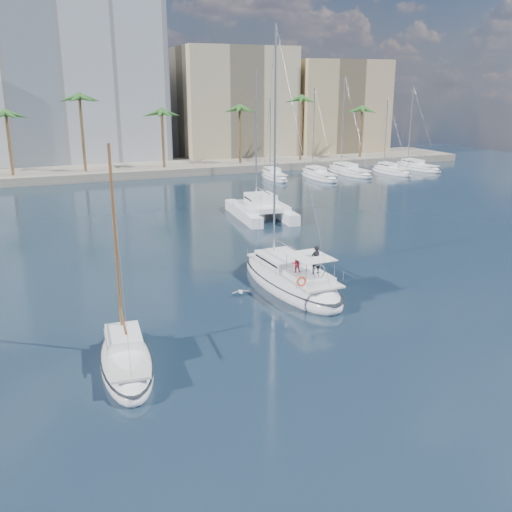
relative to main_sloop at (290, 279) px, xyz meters
name	(u,v)px	position (x,y,z in m)	size (l,w,h in m)	color
ground	(284,304)	(-1.77, -2.88, -0.55)	(160.00, 160.00, 0.00)	black
quay	(124,170)	(-1.77, 58.12, 0.05)	(120.00, 14.00, 1.20)	gray
building_modern	(32,82)	(-13.77, 70.12, 13.45)	(42.00, 16.00, 28.00)	silver
building_beige	(234,105)	(20.23, 67.12, 9.45)	(20.00, 14.00, 20.00)	tan
building_tan_right	(335,110)	(40.23, 65.12, 8.45)	(18.00, 12.00, 18.00)	tan
palm_centre	(124,108)	(-1.77, 54.12, 9.73)	(3.60, 3.60, 12.30)	brown
palm_right	(326,105)	(32.23, 54.12, 9.73)	(3.60, 3.60, 12.30)	brown
main_sloop	(290,279)	(0.00, 0.00, 0.00)	(4.50, 12.50, 18.29)	white
small_sloop	(126,360)	(-12.71, -7.76, -0.13)	(3.21, 8.25, 11.59)	white
catamaran	(261,207)	(6.47, 20.97, 0.55)	(5.87, 10.58, 15.13)	white
seagull	(240,292)	(-3.88, -0.41, -0.25)	(1.17, 0.50, 0.22)	silver
moored_yacht_a	(274,179)	(18.23, 44.12, -0.55)	(2.72, 9.35, 11.90)	white
moored_yacht_b	(319,178)	(24.73, 42.12, -0.55)	(3.14, 10.78, 13.72)	white
moored_yacht_c	(349,174)	(31.23, 44.12, -0.55)	(3.55, 12.21, 15.54)	white
moored_yacht_d	(391,173)	(37.73, 42.12, -0.55)	(2.72, 9.35, 11.90)	white
moored_yacht_e	(417,170)	(44.23, 44.12, -0.55)	(3.14, 10.78, 13.72)	white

